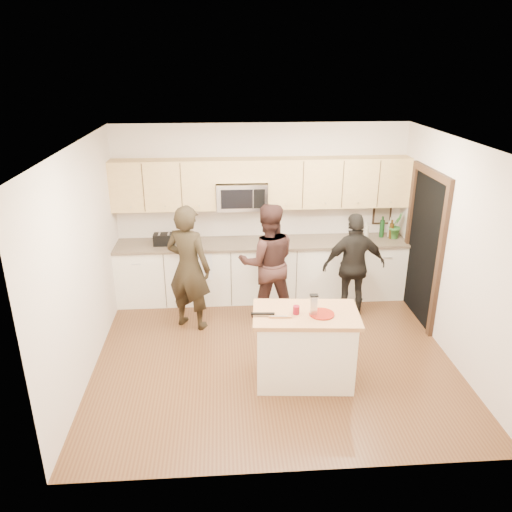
{
  "coord_description": "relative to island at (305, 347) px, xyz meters",
  "views": [
    {
      "loc": [
        -0.61,
        -5.54,
        3.58
      ],
      "look_at": [
        -0.19,
        0.35,
        1.24
      ],
      "focal_mm": 35.0,
      "sensor_mm": 36.0,
      "label": 1
    }
  ],
  "objects": [
    {
      "name": "doorway",
      "position": [
        1.92,
        1.48,
        0.7
      ],
      "size": [
        0.06,
        1.25,
        2.2
      ],
      "color": "black",
      "rests_on": "ground"
    },
    {
      "name": "cutting_board",
      "position": [
        -0.3,
        -0.02,
        0.46
      ],
      "size": [
        0.27,
        0.2,
        0.02
      ],
      "primitive_type": "cube",
      "rotation": [
        0.0,
        0.0,
        -0.08
      ],
      "color": "#B7804C",
      "rests_on": "island"
    },
    {
      "name": "tongs",
      "position": [
        -0.5,
        -0.05,
        0.48
      ],
      "size": [
        0.27,
        0.05,
        0.02
      ],
      "primitive_type": "cube",
      "rotation": [
        0.0,
        0.0,
        -0.08
      ],
      "color": "black",
      "rests_on": "cutting_board"
    },
    {
      "name": "woman_center",
      "position": [
        -0.29,
        1.59,
        0.41
      ],
      "size": [
        0.88,
        0.7,
        1.74
      ],
      "primitive_type": "imported",
      "rotation": [
        0.0,
        0.0,
        3.2
      ],
      "color": "black",
      "rests_on": "ground"
    },
    {
      "name": "orchid",
      "position": [
        1.79,
        2.3,
        0.69
      ],
      "size": [
        0.29,
        0.28,
        0.41
      ],
      "primitive_type": "imported",
      "rotation": [
        0.0,
        0.0,
        0.67
      ],
      "color": "#316729",
      "rests_on": "back_cabinetry"
    },
    {
      "name": "upper_cabinetry",
      "position": [
        -0.27,
        2.42,
        1.39
      ],
      "size": [
        4.5,
        0.33,
        0.75
      ],
      "color": "#D9B36F",
      "rests_on": "ground"
    },
    {
      "name": "knife",
      "position": [
        -0.32,
        -0.11,
        0.47
      ],
      "size": [
        0.19,
        0.04,
        0.01
      ],
      "primitive_type": "cube",
      "rotation": [
        0.0,
        0.0,
        -0.08
      ],
      "color": "silver",
      "rests_on": "cutting_board"
    },
    {
      "name": "framed_picture",
      "position": [
        1.64,
        2.57,
        0.83
      ],
      "size": [
        0.3,
        0.03,
        0.38
      ],
      "color": "black",
      "rests_on": "ground"
    },
    {
      "name": "drink_glass",
      "position": [
        -0.12,
        -0.02,
        0.49
      ],
      "size": [
        0.08,
        0.08,
        0.1
      ],
      "primitive_type": "cylinder",
      "color": "maroon",
      "rests_on": "island"
    },
    {
      "name": "floor",
      "position": [
        -0.31,
        0.58,
        -0.45
      ],
      "size": [
        4.5,
        4.5,
        0.0
      ],
      "primitive_type": "plane",
      "color": "brown",
      "rests_on": "ground"
    },
    {
      "name": "island",
      "position": [
        0.0,
        0.0,
        0.0
      ],
      "size": [
        1.25,
        0.79,
        0.9
      ],
      "rotation": [
        0.0,
        0.0,
        -0.08
      ],
      "color": "white",
      "rests_on": "ground"
    },
    {
      "name": "woman_left",
      "position": [
        -1.4,
        1.42,
        0.44
      ],
      "size": [
        0.77,
        0.67,
        1.79
      ],
      "primitive_type": "imported",
      "rotation": [
        0.0,
        0.0,
        2.68
      ],
      "color": "black",
      "rests_on": "ground"
    },
    {
      "name": "back_cabinetry",
      "position": [
        -0.31,
        2.27,
        0.02
      ],
      "size": [
        4.5,
        0.66,
        0.94
      ],
      "color": "white",
      "rests_on": "ground"
    },
    {
      "name": "dish_towel",
      "position": [
        -1.26,
        2.08,
        0.35
      ],
      "size": [
        0.34,
        0.6,
        0.48
      ],
      "color": "white",
      "rests_on": "ground"
    },
    {
      "name": "box_grater",
      "position": [
        0.07,
        -0.06,
        0.58
      ],
      "size": [
        0.09,
        0.07,
        0.24
      ],
      "color": "silver",
      "rests_on": "red_plate"
    },
    {
      "name": "microwave",
      "position": [
        -0.62,
        2.38,
        1.2
      ],
      "size": [
        0.76,
        0.41,
        0.4
      ],
      "color": "silver",
      "rests_on": "ground"
    },
    {
      "name": "toaster",
      "position": [
        -1.81,
        2.25,
        0.57
      ],
      "size": [
        0.32,
        0.19,
        0.17
      ],
      "color": "black",
      "rests_on": "back_cabinetry"
    },
    {
      "name": "woman_right",
      "position": [
        0.97,
        1.58,
        0.33
      ],
      "size": [
        0.94,
        0.43,
        1.57
      ],
      "primitive_type": "imported",
      "rotation": [
        0.0,
        0.0,
        3.19
      ],
      "color": "black",
      "rests_on": "ground"
    },
    {
      "name": "room_shell",
      "position": [
        -0.31,
        0.58,
        1.28
      ],
      "size": [
        4.52,
        4.02,
        2.71
      ],
      "color": "beige",
      "rests_on": "ground"
    },
    {
      "name": "bottle_cluster",
      "position": [
        1.5,
        2.31,
        0.64
      ],
      "size": [
        0.61,
        0.24,
        0.34
      ],
      "color": "black",
      "rests_on": "back_cabinetry"
    },
    {
      "name": "red_plate",
      "position": [
        0.17,
        -0.06,
        0.45
      ],
      "size": [
        0.29,
        0.29,
        0.02
      ],
      "primitive_type": "cylinder",
      "color": "maroon",
      "rests_on": "island"
    }
  ]
}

